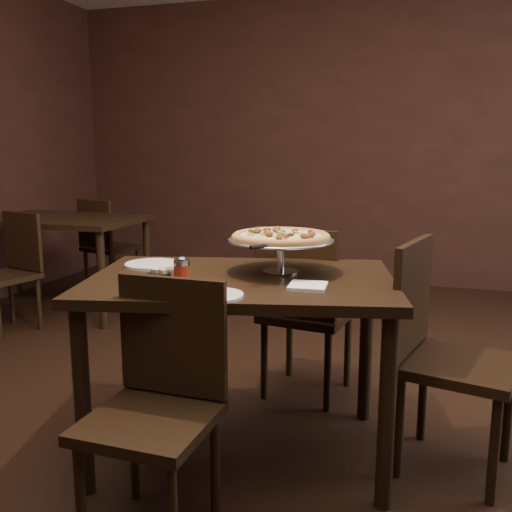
# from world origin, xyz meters

# --- Properties ---
(room) EXTENTS (6.04, 7.04, 2.84)m
(room) POSITION_xyz_m (0.06, 0.03, 1.40)
(room) COLOR black
(room) RESTS_ON ground
(dining_table) EXTENTS (1.43, 1.10, 0.80)m
(dining_table) POSITION_xyz_m (-0.09, 0.01, 0.69)
(dining_table) COLOR black
(dining_table) RESTS_ON ground
(background_table) EXTENTS (1.25, 0.83, 0.78)m
(background_table) POSITION_xyz_m (-2.20, 1.73, 0.68)
(background_table) COLOR black
(background_table) RESTS_ON ground
(pizza_stand) EXTENTS (0.46, 0.46, 0.19)m
(pizza_stand) POSITION_xyz_m (0.04, 0.15, 0.95)
(pizza_stand) COLOR #ADACB3
(pizza_stand) RESTS_ON dining_table
(parmesan_shaker) EXTENTS (0.06, 0.06, 0.11)m
(parmesan_shaker) POSITION_xyz_m (-0.29, -0.16, 0.85)
(parmesan_shaker) COLOR beige
(parmesan_shaker) RESTS_ON dining_table
(pepper_flake_shaker) EXTENTS (0.07, 0.07, 0.12)m
(pepper_flake_shaker) POSITION_xyz_m (-0.27, -0.20, 0.85)
(pepper_flake_shaker) COLOR #9B1B0E
(pepper_flake_shaker) RESTS_ON dining_table
(packet_caddy) EXTENTS (0.09, 0.09, 0.07)m
(packet_caddy) POSITION_xyz_m (-0.35, -0.24, 0.83)
(packet_caddy) COLOR black
(packet_caddy) RESTS_ON dining_table
(napkin_stack) EXTENTS (0.15, 0.15, 0.02)m
(napkin_stack) POSITION_xyz_m (0.22, -0.10, 0.80)
(napkin_stack) COLOR white
(napkin_stack) RESTS_ON dining_table
(plate_left) EXTENTS (0.26, 0.26, 0.01)m
(plate_left) POSITION_xyz_m (-0.56, 0.12, 0.80)
(plate_left) COLOR white
(plate_left) RESTS_ON dining_table
(plate_near) EXTENTS (0.22, 0.22, 0.01)m
(plate_near) POSITION_xyz_m (-0.08, -0.33, 0.80)
(plate_near) COLOR white
(plate_near) RESTS_ON dining_table
(serving_spatula) EXTENTS (0.14, 0.14, 0.02)m
(serving_spatula) POSITION_xyz_m (0.02, -0.08, 0.95)
(serving_spatula) COLOR #ADACB3
(serving_spatula) RESTS_ON pizza_stand
(chair_far) EXTENTS (0.50, 0.50, 0.94)m
(chair_far) POSITION_xyz_m (0.04, 0.64, 0.51)
(chair_far) COLOR black
(chair_far) RESTS_ON ground
(chair_near) EXTENTS (0.43, 0.43, 0.88)m
(chair_near) POSITION_xyz_m (-0.21, -0.55, 0.48)
(chair_near) COLOR black
(chair_near) RESTS_ON ground
(chair_side) EXTENTS (0.54, 0.54, 0.96)m
(chair_side) POSITION_xyz_m (0.73, 0.16, 0.52)
(chair_side) COLOR black
(chair_side) RESTS_ON ground
(bg_chair_far) EXTENTS (0.51, 0.51, 0.88)m
(bg_chair_far) POSITION_xyz_m (-2.18, 2.31, 0.48)
(bg_chair_far) COLOR black
(bg_chair_far) RESTS_ON ground
(bg_chair_near) EXTENTS (0.50, 0.50, 0.87)m
(bg_chair_near) POSITION_xyz_m (-2.26, 1.16, 0.47)
(bg_chair_near) COLOR black
(bg_chair_near) RESTS_ON ground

